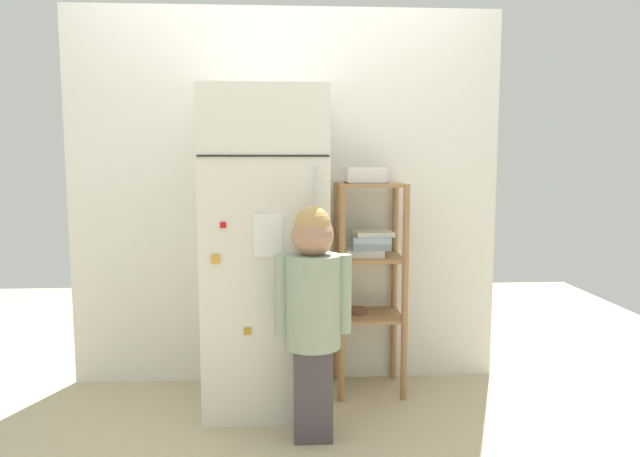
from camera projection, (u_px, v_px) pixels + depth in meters
name	position (u px, v px, depth m)	size (l,w,h in m)	color
ground_plane	(288.00, 402.00, 3.17)	(6.00, 6.00, 0.00)	tan
kitchen_wall_back	(286.00, 199.00, 3.41)	(2.49, 0.03, 2.17)	silver
refrigerator	(267.00, 250.00, 3.09)	(0.63, 0.66, 1.67)	silver
child_standing	(313.00, 300.00, 2.67)	(0.36, 0.26, 1.10)	#484046
pantry_shelf_unit	(369.00, 263.00, 3.27)	(0.38, 0.34, 1.18)	#9E7247
fruit_bin	(369.00, 176.00, 3.22)	(0.22, 0.19, 0.09)	white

